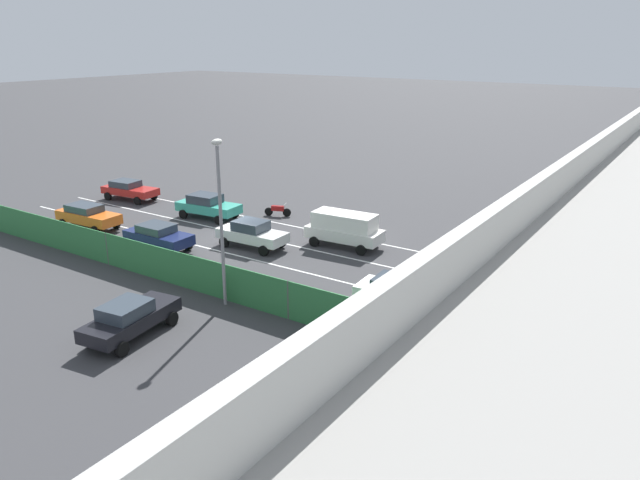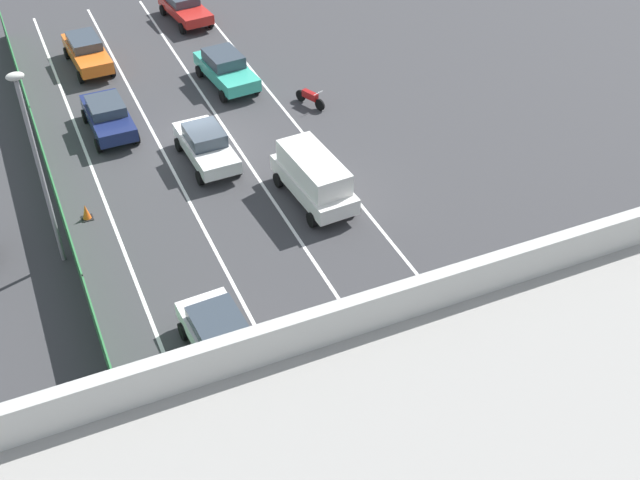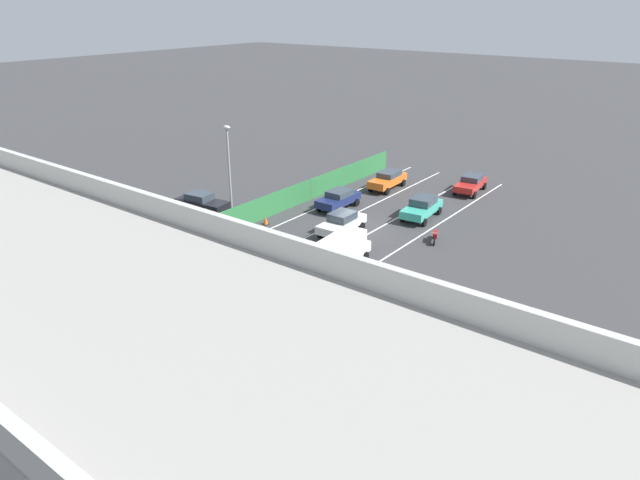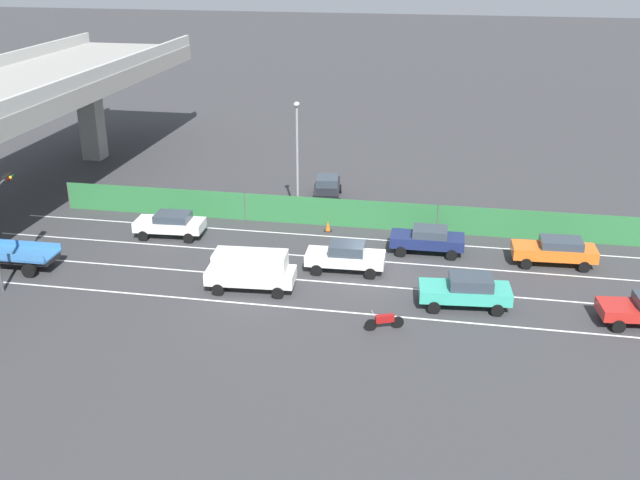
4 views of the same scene
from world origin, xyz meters
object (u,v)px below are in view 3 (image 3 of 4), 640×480
object	(u,v)px
parked_sedan_dark	(202,202)
street_lamp	(229,169)
motorcycle	(435,236)
traffic_light	(200,294)
car_van_white	(342,249)
car_taxi_teal	(422,207)
car_sedan_white	(342,222)
car_taxi_orange	(388,179)
flatbed_truck_blue	(136,358)
traffic_cone	(266,221)
car_hatchback_white	(195,264)
car_sedan_red	(471,183)
car_sedan_navy	(338,199)

from	to	relation	value
parked_sedan_dark	street_lamp	xyz separation A→B (m)	(-4.73, 1.12, 3.89)
motorcycle	traffic_light	bearing A→B (deg)	85.82
car_van_white	car_taxi_teal	distance (m)	11.32
car_sedan_white	motorcycle	world-z (taller)	car_sedan_white
car_taxi_orange	street_lamp	distance (m)	17.00
flatbed_truck_blue	traffic_cone	world-z (taller)	flatbed_truck_blue
street_lamp	flatbed_truck_blue	bearing A→B (deg)	122.48
parked_sedan_dark	traffic_cone	xyz separation A→B (m)	(-6.07, -1.14, -0.58)
traffic_cone	car_hatchback_white	bearing A→B (deg)	106.03
car_sedan_red	motorcycle	world-z (taller)	car_sedan_red
flatbed_truck_blue	parked_sedan_dark	world-z (taller)	flatbed_truck_blue
car_taxi_orange	street_lamp	bearing A→B (deg)	75.55
motorcycle	street_lamp	size ratio (longest dim) A/B	0.23
car_sedan_navy	motorcycle	size ratio (longest dim) A/B	2.38
car_taxi_orange	traffic_light	bearing A→B (deg)	104.91
car_van_white	car_taxi_orange	distance (m)	17.53
car_van_white	car_sedan_navy	xyz separation A→B (m)	(6.75, -9.04, -0.32)
flatbed_truck_blue	car_sedan_red	bearing A→B (deg)	-90.61
car_van_white	traffic_light	xyz separation A→B (m)	(-1.53, 13.24, 2.83)
car_van_white	parked_sedan_dark	world-z (taller)	car_van_white
flatbed_truck_blue	motorcycle	size ratio (longest dim) A/B	3.41
car_sedan_red	car_hatchback_white	xyz separation A→B (m)	(6.60, 27.08, 0.03)
flatbed_truck_blue	traffic_light	distance (m)	4.16
car_sedan_red	motorcycle	size ratio (longest dim) A/B	2.57
car_taxi_teal	flatbed_truck_blue	world-z (taller)	flatbed_truck_blue
car_sedan_red	traffic_cone	world-z (taller)	car_sedan_red
car_sedan_navy	traffic_light	world-z (taller)	traffic_light
car_sedan_navy	motorcycle	world-z (taller)	car_sedan_navy
car_sedan_navy	car_taxi_orange	distance (m)	7.31
street_lamp	car_sedan_navy	bearing A→B (deg)	-113.11
car_sedan_red	car_taxi_teal	distance (m)	8.78
car_sedan_white	traffic_light	distance (m)	18.76
car_sedan_red	car_sedan_navy	size ratio (longest dim) A/B	1.08
flatbed_truck_blue	traffic_light	size ratio (longest dim) A/B	1.10
car_sedan_white	parked_sedan_dark	size ratio (longest dim) A/B	0.94
car_hatchback_white	flatbed_truck_blue	world-z (taller)	flatbed_truck_blue
car_hatchback_white	traffic_cone	xyz separation A→B (m)	(2.75, -9.57, -0.57)
car_sedan_navy	car_hatchback_white	distance (m)	16.04
car_van_white	car_sedan_white	distance (m)	5.67
car_sedan_white	car_hatchback_white	bearing A→B (deg)	75.04
car_hatchback_white	traffic_cone	bearing A→B (deg)	-73.97
car_hatchback_white	traffic_light	bearing A→B (deg)	141.72
car_sedan_red	car_hatchback_white	world-z (taller)	car_hatchback_white
car_taxi_orange	flatbed_truck_blue	xyz separation A→B (m)	(-6.18, 32.22, 0.40)
car_sedan_navy	flatbed_truck_blue	size ratio (longest dim) A/B	0.70
car_van_white	parked_sedan_dark	size ratio (longest dim) A/B	1.02
car_taxi_orange	parked_sedan_dark	xyz separation A→B (m)	(8.86, 14.90, -0.01)
car_taxi_orange	parked_sedan_dark	distance (m)	17.34
motorcycle	parked_sedan_dark	size ratio (longest dim) A/B	0.39
motorcycle	traffic_cone	bearing A→B (deg)	21.97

